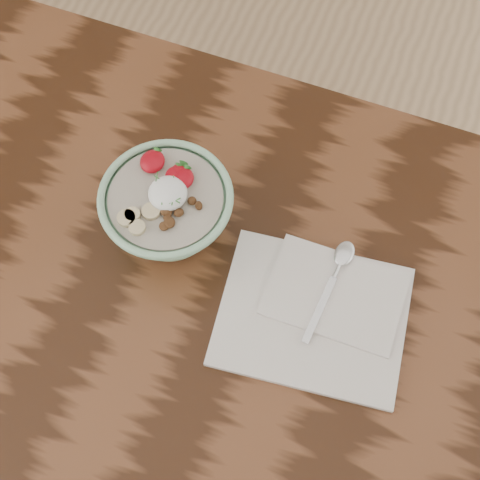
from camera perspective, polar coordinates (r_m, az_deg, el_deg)
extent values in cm
cube|color=black|center=(101.56, -1.20, -6.75)|extent=(160.00, 90.00, 4.00)
cylinder|color=#4C2D19|center=(172.09, -19.32, 8.82)|extent=(7.00, 7.00, 71.00)
cylinder|color=#94C79F|center=(105.01, -5.83, 0.99)|extent=(8.62, 8.62, 1.23)
torus|color=#94C79F|center=(96.15, -6.38, 3.65)|extent=(19.61, 19.61, 1.13)
cylinder|color=#BEB19E|center=(96.69, -6.35, 3.47)|extent=(16.63, 16.63, 1.03)
ellipsoid|color=white|center=(95.29, -6.18, 3.98)|extent=(5.61, 5.61, 3.08)
ellipsoid|color=#9E0712|center=(96.94, -5.54, 5.47)|extent=(2.97, 3.27, 1.64)
cone|color=#286623|center=(97.28, -5.24, 6.20)|extent=(1.40, 1.03, 1.52)
ellipsoid|color=#9E0712|center=(97.10, -5.20, 5.68)|extent=(2.96, 3.25, 1.63)
cone|color=#286623|center=(97.45, -4.91, 6.40)|extent=(1.40, 1.03, 1.52)
ellipsoid|color=#9E0712|center=(96.50, -4.95, 5.25)|extent=(3.32, 3.65, 1.83)
cone|color=#286623|center=(96.92, -4.61, 6.05)|extent=(1.40, 1.03, 1.52)
ellipsoid|color=#9E0712|center=(98.38, -7.49, 6.66)|extent=(3.59, 3.95, 1.97)
cone|color=#286623|center=(98.86, -7.12, 7.50)|extent=(1.40, 1.03, 1.52)
cylinder|color=#CBB685|center=(95.11, -9.16, 2.16)|extent=(2.25, 2.25, 0.70)
cylinder|color=#CBB685|center=(94.07, -8.78, 1.06)|extent=(2.39, 2.39, 0.70)
cylinder|color=#CBB685|center=(94.96, -7.60, 2.44)|extent=(2.61, 2.61, 0.70)
cylinder|color=#CBB685|center=(94.98, -9.67, 1.85)|extent=(2.64, 2.64, 0.70)
ellipsoid|color=#512F18|center=(94.30, -5.25, 2.35)|extent=(2.00, 2.00, 0.96)
ellipsoid|color=#512F18|center=(95.08, -4.12, 3.35)|extent=(1.82, 1.84, 0.95)
ellipsoid|color=#512F18|center=(94.64, -3.54, 2.95)|extent=(1.65, 1.76, 1.05)
ellipsoid|color=#512F18|center=(94.22, -6.23, 1.98)|extent=(1.35, 1.56, 0.74)
ellipsoid|color=#512F18|center=(94.49, -6.30, 2.50)|extent=(1.98, 1.99, 1.23)
ellipsoid|color=#512F18|center=(93.65, -6.04, 1.51)|extent=(2.36, 2.40, 1.25)
ellipsoid|color=#512F18|center=(93.54, -6.50, 1.19)|extent=(1.96, 1.97, 0.80)
cylinder|color=#438438|center=(95.57, -6.96, 5.22)|extent=(1.69, 0.66, 0.24)
cylinder|color=#438438|center=(94.67, -6.10, 4.46)|extent=(0.20, 1.77, 0.24)
cylinder|color=#438438|center=(95.23, -6.32, 5.00)|extent=(1.07, 1.13, 0.23)
cylinder|color=#438438|center=(94.08, -6.39, 3.77)|extent=(1.14, 0.79, 0.22)
cylinder|color=#438438|center=(93.62, -5.59, 3.42)|extent=(1.80, 0.61, 0.24)
cylinder|color=#438438|center=(93.71, -6.68, 3.30)|extent=(0.60, 1.09, 0.22)
cylinder|color=#438438|center=(94.70, -5.80, 4.55)|extent=(1.28, 1.55, 0.24)
cylinder|color=#438438|center=(93.53, -5.78, 3.29)|extent=(0.45, 1.17, 0.22)
cylinder|color=#438438|center=(95.24, -5.65, 5.14)|extent=(0.89, 1.23, 0.23)
cylinder|color=#438438|center=(95.78, -7.11, 5.39)|extent=(0.57, 1.63, 0.24)
cylinder|color=#438438|center=(94.56, -6.77, 4.21)|extent=(0.86, 0.99, 0.22)
cylinder|color=#438438|center=(93.75, -5.70, 3.55)|extent=(1.25, 0.20, 0.22)
cylinder|color=#438438|center=(93.55, -5.57, 3.35)|extent=(1.31, 1.46, 0.24)
cylinder|color=#438438|center=(94.09, -6.19, 3.83)|extent=(0.70, 1.20, 0.22)
cube|color=silver|center=(99.58, 6.19, -6.48)|extent=(29.55, 24.95, 1.05)
cube|color=silver|center=(100.29, 8.12, -4.59)|extent=(20.02, 13.81, 0.63)
cube|color=silver|center=(98.64, 6.80, -5.91)|extent=(1.94, 11.17, 0.34)
cylinder|color=silver|center=(101.14, 8.31, -2.47)|extent=(0.90, 2.94, 0.68)
ellipsoid|color=silver|center=(102.20, 8.90, -1.14)|extent=(3.30, 4.66, 0.92)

